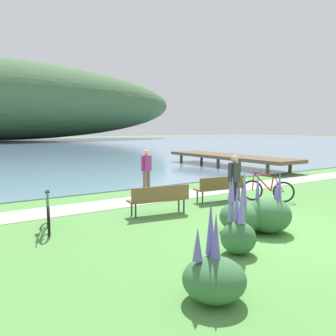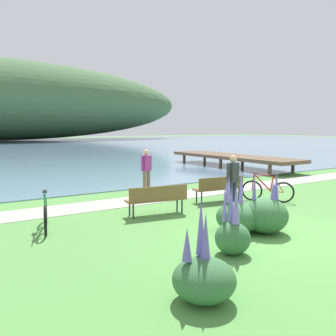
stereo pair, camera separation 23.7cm
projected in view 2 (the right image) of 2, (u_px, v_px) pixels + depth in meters
name	position (u px, v px, depth m)	size (l,w,h in m)	color
ground_plane	(275.00, 232.00, 8.62)	(200.00, 200.00, 0.00)	#518E42
bay_water	(1.00, 147.00, 48.09)	(180.00, 80.00, 0.04)	#6B8EA8
shoreline_path	(164.00, 197.00, 12.92)	(60.00, 1.50, 0.01)	#A39E93
park_bench_near_camera	(219.00, 187.00, 12.12)	(1.84, 0.69, 0.88)	brown
park_bench_further_along	(157.00, 198.00, 10.21)	(1.85, 0.74, 0.88)	brown
bicycle_leaning_near_bench	(45.00, 214.00, 8.76)	(0.48, 1.73, 1.01)	black
bicycle_beside_path	(267.00, 190.00, 12.10)	(1.13, 1.44, 1.01)	black
person_at_shoreline	(146.00, 168.00, 13.67)	(0.57, 0.35, 1.71)	#72604C
person_on_the_grass	(233.00, 179.00, 10.79)	(0.59, 0.31, 1.71)	#282D47
echium_bush_closest_to_camera	(265.00, 214.00, 8.49)	(1.09, 1.09, 1.54)	#386B3D
echium_bush_beside_closest	(204.00, 276.00, 5.13)	(0.94, 0.94, 1.49)	#386B3D
echium_bush_mid_cluster	(233.00, 233.00, 7.05)	(0.72, 0.72, 1.40)	#386B3D
echium_bush_far_cluster	(238.00, 216.00, 8.56)	(1.09, 1.09, 1.54)	#386B3D
pier_dock	(232.00, 157.00, 22.75)	(2.40, 10.00, 0.80)	brown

